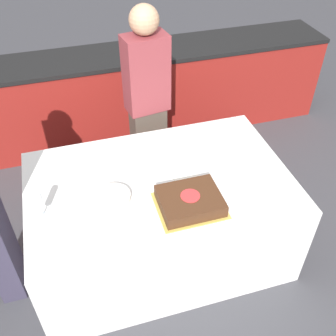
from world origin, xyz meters
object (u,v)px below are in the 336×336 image
(person_cutting_cake, at_px, (147,102))
(wine_glass, at_px, (39,201))
(plate_stack, at_px, (113,198))
(cake, at_px, (190,201))

(person_cutting_cake, bearing_deg, wine_glass, 36.14)
(wine_glass, height_order, person_cutting_cake, person_cutting_cake)
(plate_stack, distance_m, person_cutting_cake, 1.01)
(plate_stack, xyz_separation_m, person_cutting_cake, (0.46, 0.89, 0.11))
(wine_glass, bearing_deg, plate_stack, 0.34)
(cake, distance_m, plate_stack, 0.50)
(cake, height_order, wine_glass, wine_glass)
(cake, height_order, plate_stack, cake)
(cake, xyz_separation_m, person_cutting_cake, (0.00, 1.08, 0.09))
(plate_stack, bearing_deg, person_cutting_cake, 62.70)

